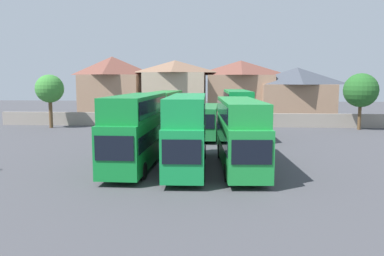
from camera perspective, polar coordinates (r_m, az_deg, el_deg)
name	(u,v)px	position (r m, az deg, el deg)	size (l,w,h in m)	color
ground	(202,133)	(45.16, 1.43, -0.77)	(140.00, 140.00, 0.00)	#424247
depot_boundary_wall	(204,120)	(51.72, 1.80, 1.23)	(56.00, 0.50, 1.80)	gray
bus_1	(137,127)	(27.57, -8.17, 0.18)	(2.75, 11.14, 5.12)	#137C31
bus_2	(187,128)	(26.77, -0.72, 0.01)	(2.86, 11.48, 5.09)	#158B41
bus_3	(240,130)	(27.10, 7.07, -0.28)	(3.26, 11.86, 4.80)	#1D8C39
bus_4	(164,111)	(42.45, -4.12, 2.48)	(2.97, 11.49, 4.92)	#1B8530
bus_5	(205,119)	(41.64, 1.91, 1.28)	(2.70, 10.08, 3.43)	#227E3D
bus_6	(237,111)	(41.58, 6.67, 2.47)	(2.86, 11.67, 5.08)	#0F8638
house_terrace_left	(113,87)	(63.99, -11.63, 5.95)	(9.80, 7.73, 9.93)	#9E7A60
house_terrace_centre	(175,90)	(60.68, -2.51, 5.67)	(9.76, 6.81, 9.23)	tan
house_terrace_right	(240,90)	(61.60, 7.17, 5.65)	(10.68, 6.47, 9.22)	#9E7A60
house_terrace_far_right	(297,94)	(61.27, 15.19, 4.92)	(11.24, 6.72, 8.08)	#9E7A60
tree_left_of_lot	(361,90)	(52.35, 23.66, 5.10)	(4.20, 4.20, 7.02)	brown
tree_behind_wall	(50,89)	(53.20, -20.27, 5.42)	(3.61, 3.61, 6.89)	brown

